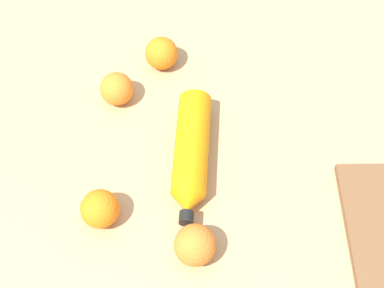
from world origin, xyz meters
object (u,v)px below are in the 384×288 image
(orange_2, at_px, (162,53))
(orange_3, at_px, (117,89))
(cutting_board, at_px, (382,226))
(water_bottle, at_px, (191,153))
(orange_1, at_px, (195,245))
(orange_0, at_px, (100,209))

(orange_2, relative_size, orange_3, 1.03)
(orange_3, xyz_separation_m, cutting_board, (-0.50, -0.40, -0.03))
(orange_2, bearing_deg, water_bottle, 173.34)
(orange_1, distance_m, cutting_board, 0.38)
(water_bottle, xyz_separation_m, orange_2, (0.29, -0.03, 0.00))
(water_bottle, distance_m, cutting_board, 0.41)
(water_bottle, relative_size, orange_3, 3.91)
(orange_0, distance_m, orange_1, 0.20)
(water_bottle, xyz_separation_m, orange_1, (-0.20, 0.07, 0.00))
(water_bottle, height_order, cutting_board, water_bottle)
(water_bottle, bearing_deg, orange_1, 5.67)
(orange_3, bearing_deg, orange_2, -63.66)
(water_bottle, bearing_deg, orange_3, -131.43)
(orange_2, distance_m, cutting_board, 0.63)
(orange_1, height_order, orange_2, orange_1)
(orange_1, xyz_separation_m, orange_2, (0.48, -0.10, -0.00))
(orange_0, distance_m, orange_3, 0.30)
(water_bottle, bearing_deg, orange_0, -50.18)
(orange_2, height_order, cutting_board, orange_2)
(orange_1, xyz_separation_m, cutting_board, (-0.08, -0.37, -0.03))
(water_bottle, distance_m, orange_2, 0.29)
(water_bottle, distance_m, orange_0, 0.22)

